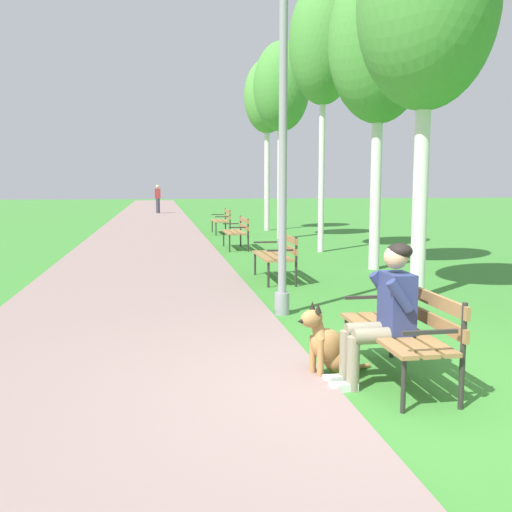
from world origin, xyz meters
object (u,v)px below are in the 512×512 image
at_px(park_bench_far, 237,230).
at_px(birch_tree_sixth, 267,98).
at_px(birch_tree_second, 427,6).
at_px(birch_tree_third, 379,44).
at_px(lamp_post_near, 283,140).
at_px(pedestrian_distant, 158,199).
at_px(park_bench_mid, 278,252).
at_px(person_seated_on_near_bench, 385,309).
at_px(dog_shepherd, 332,348).
at_px(birch_tree_fifth, 282,89).
at_px(park_bench_near, 404,325).
at_px(park_bench_furthest, 222,219).
at_px(birch_tree_fourth, 323,44).

height_order(park_bench_far, birch_tree_sixth, birch_tree_sixth).
height_order(birch_tree_second, birch_tree_third, birch_tree_third).
xyz_separation_m(lamp_post_near, pedestrian_distant, (-1.64, 26.20, -1.47)).
bearing_deg(lamp_post_near, birch_tree_sixth, 80.21).
distance_m(birch_tree_third, pedestrian_distant, 23.17).
bearing_deg(park_bench_far, park_bench_mid, -89.65).
distance_m(park_bench_far, person_seated_on_near_bench, 10.69).
height_order(dog_shepherd, birch_tree_fifth, birch_tree_fifth).
relative_size(lamp_post_near, birch_tree_sixth, 0.72).
height_order(dog_shepherd, birch_tree_second, birch_tree_second).
distance_m(park_bench_far, birch_tree_fifth, 5.22).
relative_size(park_bench_near, birch_tree_third, 0.25).
bearing_deg(birch_tree_second, park_bench_far, 104.29).
height_order(park_bench_furthest, birch_tree_second, birch_tree_second).
bearing_deg(person_seated_on_near_bench, park_bench_far, 89.12).
bearing_deg(lamp_post_near, dog_shepherd, -91.55).
distance_m(birch_tree_third, birch_tree_fifth, 6.82).
relative_size(person_seated_on_near_bench, birch_tree_third, 0.21).
relative_size(park_bench_mid, dog_shepherd, 1.87).
relative_size(park_bench_mid, birch_tree_sixth, 0.24).
distance_m(park_bench_near, person_seated_on_near_bench, 0.27).
distance_m(park_bench_far, dog_shepherd, 10.40).
height_order(park_bench_far, pedestrian_distant, pedestrian_distant).
xyz_separation_m(dog_shepherd, birch_tree_sixth, (2.44, 16.26, 4.58)).
bearing_deg(birch_tree_second, pedestrian_distant, 98.74).
distance_m(birch_tree_third, birch_tree_sixth, 10.03).
height_order(birch_tree_second, birch_tree_fifth, birch_tree_fifth).
relative_size(park_bench_far, person_seated_on_near_bench, 1.20).
bearing_deg(birch_tree_fourth, dog_shepherd, -105.23).
relative_size(birch_tree_fifth, pedestrian_distant, 3.69).
bearing_deg(park_bench_near, park_bench_furthest, 89.72).
bearing_deg(dog_shepherd, person_seated_on_near_bench, -40.28).
bearing_deg(park_bench_furthest, pedestrian_distant, 99.28).
relative_size(dog_shepherd, lamp_post_near, 0.18).
xyz_separation_m(park_bench_mid, birch_tree_sixth, (1.87, 11.03, 4.32)).
distance_m(birch_tree_fourth, birch_tree_sixth, 6.93).
bearing_deg(birch_tree_second, birch_tree_fourth, 88.17).
relative_size(person_seated_on_near_bench, dog_shepherd, 1.56).
distance_m(park_bench_furthest, birch_tree_fourth, 7.67).
bearing_deg(park_bench_far, birch_tree_fourth, -27.52).
bearing_deg(birch_tree_third, park_bench_mid, -155.49).
bearing_deg(park_bench_far, person_seated_on_near_bench, -90.88).
xyz_separation_m(dog_shepherd, lamp_post_near, (0.07, 2.51, 2.06)).
bearing_deg(birch_tree_fourth, park_bench_far, 152.48).
height_order(person_seated_on_near_bench, lamp_post_near, lamp_post_near).
distance_m(park_bench_near, lamp_post_near, 3.34).
xyz_separation_m(park_bench_furthest, birch_tree_sixth, (1.79, 1.12, 4.32)).
bearing_deg(birch_tree_fourth, park_bench_mid, -115.70).
bearing_deg(dog_shepherd, park_bench_near, -24.00).
relative_size(dog_shepherd, pedestrian_distant, 0.49).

